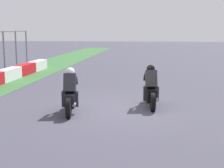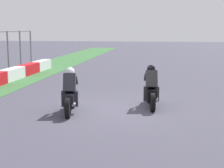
% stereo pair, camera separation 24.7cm
% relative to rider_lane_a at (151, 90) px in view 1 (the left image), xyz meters
% --- Properties ---
extents(ground_plane, '(120.00, 120.00, 0.00)m').
position_rel_rider_lane_a_xyz_m(ground_plane, '(-0.44, 1.25, -0.62)').
color(ground_plane, '#41404D').
extents(rider_lane_a, '(2.04, 0.58, 1.51)m').
position_rel_rider_lane_a_xyz_m(rider_lane_a, '(0.00, 0.00, 0.00)').
color(rider_lane_a, black).
rests_on(rider_lane_a, ground_plane).
extents(rider_lane_b, '(2.04, 0.60, 1.51)m').
position_rel_rider_lane_a_xyz_m(rider_lane_b, '(-1.22, 2.63, 0.00)').
color(rider_lane_b, black).
rests_on(rider_lane_b, ground_plane).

